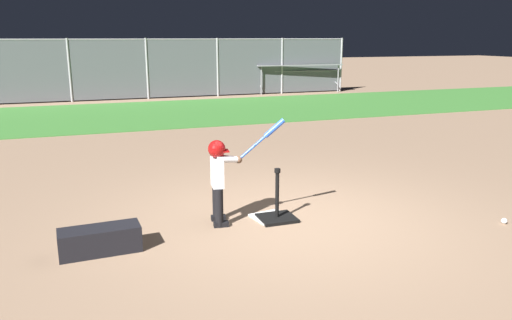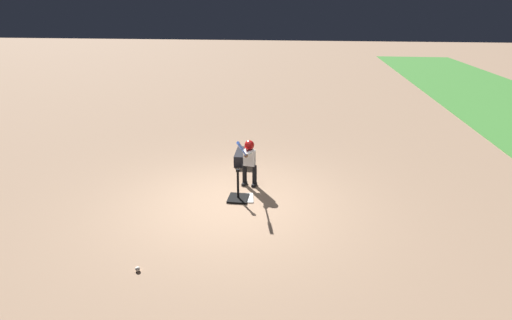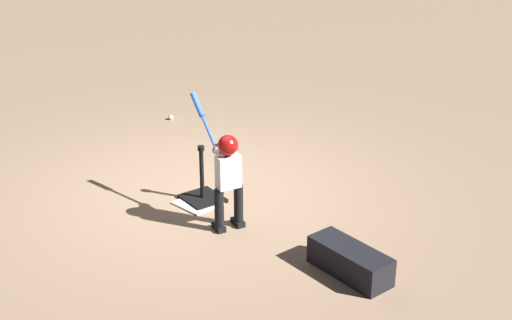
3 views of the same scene
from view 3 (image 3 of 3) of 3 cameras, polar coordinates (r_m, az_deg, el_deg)
ground_plane at (r=8.40m, az=-4.32°, el=-2.45°), size 90.00×90.00×0.00m
home_plate at (r=8.09m, az=-4.63°, el=-3.42°), size 0.51×0.51×0.02m
batting_tee at (r=8.13m, az=-4.31°, el=-2.68°), size 0.45×0.41×0.67m
batter_child at (r=7.30m, az=-2.38°, el=-0.70°), size 0.95×0.34×1.28m
baseball at (r=10.71m, az=-6.84°, el=3.42°), size 0.07×0.07×0.07m
equipment_bag at (r=6.76m, az=7.52°, el=-8.00°), size 0.85×0.36×0.28m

